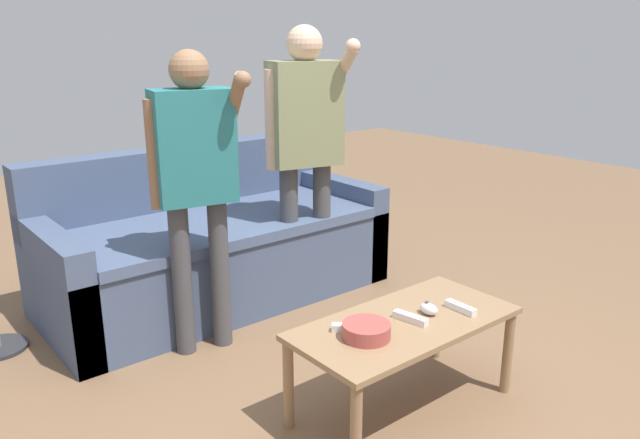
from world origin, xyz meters
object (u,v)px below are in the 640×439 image
at_px(player_left, 195,169).
at_px(game_remote_wand_far, 410,318).
at_px(game_remote_nunchuk, 429,309).
at_px(game_remote_wand_spare, 351,328).
at_px(game_remote_wand_near, 461,308).
at_px(couch, 213,247).
at_px(coffee_table, 405,333).
at_px(player_right, 305,135).
at_px(snack_bowl, 366,331).

height_order(player_left, game_remote_wand_far, player_left).
distance_m(game_remote_nunchuk, player_left, 1.26).
bearing_deg(game_remote_wand_spare, game_remote_wand_near, -17.32).
distance_m(couch, game_remote_wand_near, 1.70).
xyz_separation_m(couch, game_remote_wand_spare, (-0.23, -1.52, 0.12)).
relative_size(coffee_table, player_right, 0.61).
height_order(couch, snack_bowl, couch).
height_order(coffee_table, player_right, player_right).
bearing_deg(game_remote_wand_far, coffee_table, 115.04).
relative_size(couch, game_remote_wand_spare, 15.30).
relative_size(couch, coffee_table, 2.06).
bearing_deg(player_left, game_remote_wand_far, -68.93).
bearing_deg(player_left, game_remote_wand_spare, -81.13).
bearing_deg(game_remote_wand_far, player_right, 72.47).
bearing_deg(coffee_table, snack_bowl, -177.83).
bearing_deg(player_right, game_remote_wand_spare, -119.74).
xyz_separation_m(player_left, game_remote_wand_near, (0.64, -1.11, -0.51)).
bearing_deg(game_remote_wand_near, game_remote_wand_spare, 162.68).
distance_m(couch, player_right, 0.91).
relative_size(snack_bowl, game_remote_wand_near, 1.28).
xyz_separation_m(snack_bowl, game_remote_wand_far, (0.24, -0.01, -0.01)).
distance_m(couch, player_left, 0.93).
bearing_deg(player_left, player_right, 10.41).
height_order(snack_bowl, player_left, player_left).
bearing_deg(game_remote_wand_spare, coffee_table, -15.69).
relative_size(game_remote_wand_near, game_remote_wand_far, 0.93).
bearing_deg(coffee_table, player_right, 71.80).
height_order(couch, game_remote_wand_spare, couch).
height_order(player_right, game_remote_wand_spare, player_right).
xyz_separation_m(game_remote_nunchuk, game_remote_wand_spare, (-0.36, 0.09, -0.01)).
bearing_deg(game_remote_wand_near, player_right, 83.98).
bearing_deg(snack_bowl, game_remote_wand_near, -9.09).
bearing_deg(player_right, coffee_table, -108.20).
bearing_deg(game_remote_wand_near, coffee_table, 161.12).
xyz_separation_m(game_remote_nunchuk, player_right, (0.26, 1.18, 0.57)).
bearing_deg(game_remote_wand_spare, game_remote_wand_far, -19.13).
distance_m(player_left, player_right, 0.79).
height_order(game_remote_wand_far, game_remote_wand_spare, same).
distance_m(game_remote_nunchuk, player_right, 1.34).
bearing_deg(player_right, game_remote_nunchuk, -102.45).
bearing_deg(couch, game_remote_wand_spare, -98.76).
relative_size(coffee_table, snack_bowl, 5.14).
relative_size(coffee_table, game_remote_wand_near, 6.57).
bearing_deg(coffee_table, game_remote_wand_far, -64.96).
distance_m(snack_bowl, game_remote_wand_spare, 0.08).
distance_m(couch, game_remote_nunchuk, 1.62).
bearing_deg(game_remote_wand_spare, game_remote_nunchuk, -13.51).
height_order(snack_bowl, game_remote_wand_far, snack_bowl).
height_order(player_left, game_remote_wand_spare, player_left).
xyz_separation_m(game_remote_nunchuk, game_remote_wand_far, (-0.11, 0.00, -0.01)).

